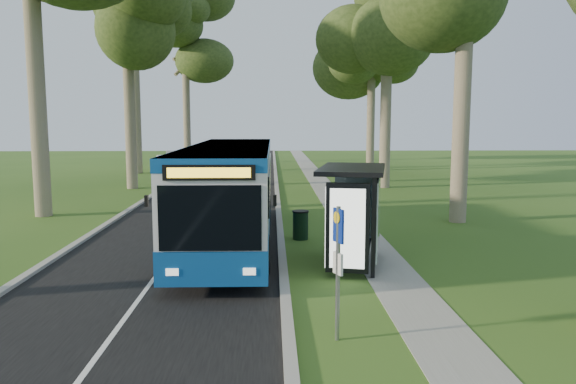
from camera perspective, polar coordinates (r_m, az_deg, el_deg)
name	(u,v)px	position (r m, az deg, el deg)	size (l,w,h in m)	color
ground	(282,258)	(17.55, -0.60, -6.73)	(120.00, 120.00, 0.00)	#31561B
road	(206,208)	(27.54, -8.31, -1.61)	(7.00, 100.00, 0.02)	black
kerb_east	(278,207)	(27.35, -1.01, -1.49)	(0.25, 100.00, 0.12)	#9E9B93
kerb_west	(134,207)	(28.15, -15.41, -1.50)	(0.25, 100.00, 0.12)	#9E9B93
centre_line	(206,208)	(27.54, -8.31, -1.58)	(0.12, 100.00, 0.01)	white
footpath	(339,207)	(27.56, 5.24, -1.55)	(1.50, 100.00, 0.02)	gray
bus	(231,193)	(19.40, -5.85, -0.12)	(2.72, 12.81, 3.39)	silver
bus_stop_sign	(338,258)	(10.87, 5.10, -6.70)	(0.17, 0.36, 2.64)	gray
bus_shelter	(360,198)	(16.12, 7.29, -0.60)	(2.50, 3.69, 2.91)	black
litter_bin	(301,225)	(20.15, 1.28, -3.35)	(0.59, 0.59, 1.04)	black
car_white	(164,163)	(47.31, -12.46, 2.93)	(1.74, 4.31, 1.47)	white
car_silver	(176,159)	(50.93, -11.34, 3.28)	(1.59, 4.57, 1.51)	#9EA1A5
tree_west_c	(126,7)	(36.69, -16.13, 17.63)	(5.20, 5.20, 14.82)	#7A6B56
tree_west_e	(185,38)	(56.15, -10.43, 15.14)	(5.20, 5.20, 16.15)	#7A6B56
tree_east_c	(388,3)	(36.42, 10.13, 18.41)	(5.20, 5.20, 15.27)	#7A6B56
tree_east_d	(372,39)	(48.20, 8.56, 15.13)	(5.20, 5.20, 14.62)	#7A6B56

